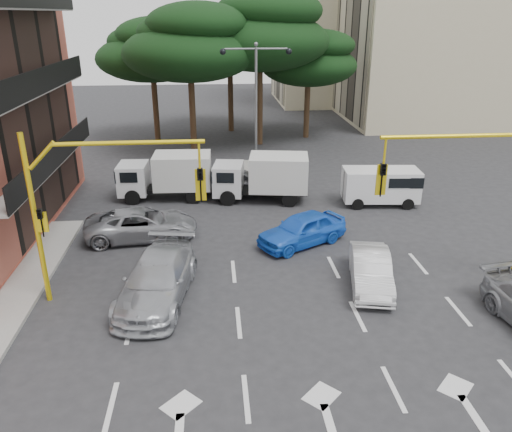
{
  "coord_description": "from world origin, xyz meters",
  "views": [
    {
      "loc": [
        -2.66,
        -13.86,
        9.41
      ],
      "look_at": [
        -0.95,
        5.28,
        1.6
      ],
      "focal_mm": 35.0,
      "sensor_mm": 36.0,
      "label": 1
    }
  ],
  "objects_px": {
    "box_truck_a": "(166,176)",
    "car_white_hatch": "(371,270)",
    "van_white": "(380,187)",
    "car_blue_compact": "(302,229)",
    "car_silver_wagon": "(157,279)",
    "signal_mast_right": "(484,183)",
    "car_silver_cross_b": "(241,180)",
    "signal_mast_left": "(88,195)",
    "box_truck_b": "(261,178)",
    "car_silver_cross_a": "(142,224)",
    "street_lamp_center": "(256,87)"
  },
  "relations": [
    {
      "from": "signal_mast_right",
      "to": "car_blue_compact",
      "type": "relative_size",
      "value": 1.46
    },
    {
      "from": "car_blue_compact",
      "to": "car_silver_cross_b",
      "type": "distance_m",
      "value": 7.57
    },
    {
      "from": "car_silver_cross_a",
      "to": "box_truck_a",
      "type": "relative_size",
      "value": 0.98
    },
    {
      "from": "car_white_hatch",
      "to": "car_silver_cross_b",
      "type": "bearing_deg",
      "value": 122.18
    },
    {
      "from": "car_silver_cross_b",
      "to": "box_truck_b",
      "type": "bearing_deg",
      "value": -141.06
    },
    {
      "from": "signal_mast_right",
      "to": "car_silver_wagon",
      "type": "distance_m",
      "value": 11.97
    },
    {
      "from": "car_silver_cross_a",
      "to": "car_silver_cross_b",
      "type": "relative_size",
      "value": 1.28
    },
    {
      "from": "car_blue_compact",
      "to": "car_silver_cross_b",
      "type": "relative_size",
      "value": 1.07
    },
    {
      "from": "car_blue_compact",
      "to": "car_silver_wagon",
      "type": "bearing_deg",
      "value": -85.01
    },
    {
      "from": "signal_mast_left",
      "to": "car_blue_compact",
      "type": "height_order",
      "value": "signal_mast_left"
    },
    {
      "from": "car_silver_cross_b",
      "to": "box_truck_a",
      "type": "bearing_deg",
      "value": 104.55
    },
    {
      "from": "street_lamp_center",
      "to": "box_truck_a",
      "type": "xyz_separation_m",
      "value": [
        -5.23,
        -3.73,
        -4.19
      ]
    },
    {
      "from": "car_blue_compact",
      "to": "van_white",
      "type": "xyz_separation_m",
      "value": [
        4.96,
        4.56,
        0.27
      ]
    },
    {
      "from": "signal_mast_right",
      "to": "street_lamp_center",
      "type": "height_order",
      "value": "street_lamp_center"
    },
    {
      "from": "street_lamp_center",
      "to": "box_truck_a",
      "type": "relative_size",
      "value": 1.55
    },
    {
      "from": "car_white_hatch",
      "to": "car_blue_compact",
      "type": "relative_size",
      "value": 0.95
    },
    {
      "from": "signal_mast_right",
      "to": "box_truck_b",
      "type": "distance_m",
      "value": 12.05
    },
    {
      "from": "car_silver_cross_b",
      "to": "box_truck_b",
      "type": "height_order",
      "value": "box_truck_b"
    },
    {
      "from": "signal_mast_right",
      "to": "signal_mast_left",
      "type": "relative_size",
      "value": 1.0
    },
    {
      "from": "car_blue_compact",
      "to": "street_lamp_center",
      "type": "bearing_deg",
      "value": 156.68
    },
    {
      "from": "signal_mast_right",
      "to": "box_truck_a",
      "type": "distance_m",
      "value": 16.04
    },
    {
      "from": "car_silver_cross_b",
      "to": "box_truck_a",
      "type": "relative_size",
      "value": 0.77
    },
    {
      "from": "signal_mast_left",
      "to": "box_truck_b",
      "type": "relative_size",
      "value": 1.18
    },
    {
      "from": "street_lamp_center",
      "to": "van_white",
      "type": "distance_m",
      "value": 9.42
    },
    {
      "from": "street_lamp_center",
      "to": "car_silver_cross_b",
      "type": "relative_size",
      "value": 2.02
    },
    {
      "from": "car_blue_compact",
      "to": "box_truck_a",
      "type": "bearing_deg",
      "value": -165.22
    },
    {
      "from": "box_truck_a",
      "to": "car_white_hatch",
      "type": "bearing_deg",
      "value": -139.16
    },
    {
      "from": "van_white",
      "to": "box_truck_b",
      "type": "xyz_separation_m",
      "value": [
        -6.18,
        1.16,
        0.28
      ]
    },
    {
      "from": "car_white_hatch",
      "to": "van_white",
      "type": "bearing_deg",
      "value": 81.44
    },
    {
      "from": "car_blue_compact",
      "to": "car_silver_cross_a",
      "type": "bearing_deg",
      "value": -129.58
    },
    {
      "from": "box_truck_b",
      "to": "car_silver_cross_a",
      "type": "bearing_deg",
      "value": 136.03
    },
    {
      "from": "signal_mast_right",
      "to": "van_white",
      "type": "height_order",
      "value": "signal_mast_right"
    },
    {
      "from": "signal_mast_right",
      "to": "signal_mast_left",
      "type": "height_order",
      "value": "same"
    },
    {
      "from": "signal_mast_right",
      "to": "car_silver_cross_b",
      "type": "relative_size",
      "value": 1.56
    },
    {
      "from": "box_truck_a",
      "to": "box_truck_b",
      "type": "bearing_deg",
      "value": -96.31
    },
    {
      "from": "box_truck_b",
      "to": "signal_mast_right",
      "type": "bearing_deg",
      "value": -135.43
    },
    {
      "from": "signal_mast_left",
      "to": "car_silver_wagon",
      "type": "relative_size",
      "value": 1.13
    },
    {
      "from": "street_lamp_center",
      "to": "car_silver_wagon",
      "type": "relative_size",
      "value": 1.47
    },
    {
      "from": "car_blue_compact",
      "to": "box_truck_b",
      "type": "distance_m",
      "value": 5.88
    },
    {
      "from": "signal_mast_right",
      "to": "box_truck_a",
      "type": "relative_size",
      "value": 1.2
    },
    {
      "from": "car_silver_cross_a",
      "to": "car_white_hatch",
      "type": "bearing_deg",
      "value": -124.76
    },
    {
      "from": "car_blue_compact",
      "to": "car_silver_cross_a",
      "type": "relative_size",
      "value": 0.84
    },
    {
      "from": "car_white_hatch",
      "to": "car_silver_cross_a",
      "type": "bearing_deg",
      "value": 162.11
    },
    {
      "from": "car_silver_wagon",
      "to": "car_silver_cross_b",
      "type": "bearing_deg",
      "value": 81.29
    },
    {
      "from": "signal_mast_right",
      "to": "car_white_hatch",
      "type": "xyz_separation_m",
      "value": [
        -3.8,
        -0.02,
        -3.24
      ]
    },
    {
      "from": "signal_mast_left",
      "to": "box_truck_b",
      "type": "xyz_separation_m",
      "value": [
        6.7,
        9.51,
        -2.63
      ]
    },
    {
      "from": "signal_mast_left",
      "to": "signal_mast_right",
      "type": "bearing_deg",
      "value": 0.0
    },
    {
      "from": "car_silver_wagon",
      "to": "car_silver_cross_a",
      "type": "bearing_deg",
      "value": 111.79
    },
    {
      "from": "box_truck_a",
      "to": "car_silver_cross_a",
      "type": "bearing_deg",
      "value": 174.44
    },
    {
      "from": "car_blue_compact",
      "to": "car_silver_wagon",
      "type": "xyz_separation_m",
      "value": [
        -5.86,
        -4.03,
        0.07
      ]
    }
  ]
}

